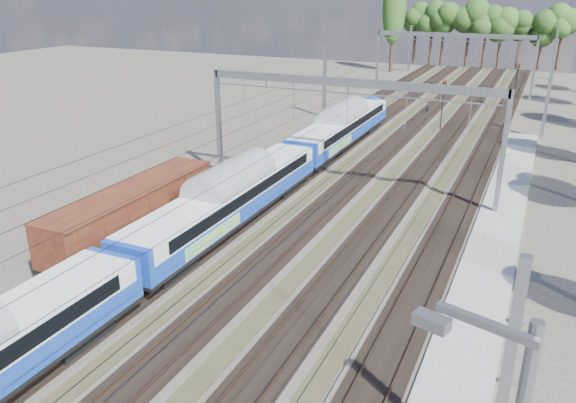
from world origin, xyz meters
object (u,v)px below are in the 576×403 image
at_px(emu_train, 228,193).
at_px(freight_boxcar, 133,211).
at_px(worker, 428,107).
at_px(signal_far, 516,81).
at_px(signal_near, 443,99).

xyz_separation_m(emu_train, freight_boxcar, (-4.50, -4.13, -0.53)).
relative_size(emu_train, worker, 42.78).
height_order(worker, signal_far, signal_far).
xyz_separation_m(worker, signal_far, (9.89, 6.73, 3.01)).
distance_m(emu_train, worker, 43.81).
bearing_deg(emu_train, worker, 84.29).
bearing_deg(signal_far, freight_boxcar, -113.28).
bearing_deg(worker, freight_boxcar, 175.49).
xyz_separation_m(emu_train, worker, (4.35, 43.55, -1.93)).
distance_m(worker, signal_near, 10.00).
xyz_separation_m(worker, signal_near, (3.29, -9.01, 2.81)).
bearing_deg(signal_far, signal_near, -117.02).
bearing_deg(worker, emu_train, -179.70).
relative_size(freight_boxcar, signal_far, 2.31).
height_order(emu_train, freight_boxcar, emu_train).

